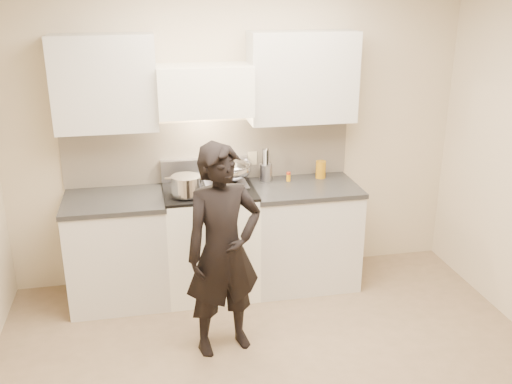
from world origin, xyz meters
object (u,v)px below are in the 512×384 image
counter_right (303,234)px  person (223,251)px  stove (210,240)px  utensil_crock (266,171)px  wok (230,169)px

counter_right → person: (-0.84, -0.87, 0.32)m
stove → counter_right: stove is taller
counter_right → utensil_crock: (-0.30, 0.18, 0.55)m
stove → wok: (0.20, 0.14, 0.59)m
utensil_crock → person: size_ratio=0.18×
wok → person: bearing=-101.6°
counter_right → person: size_ratio=0.59×
person → counter_right: bearing=32.0°
counter_right → utensil_crock: utensil_crock is taller
wok → person: person is taller
person → utensil_crock: bearing=48.9°
utensil_crock → stove: bearing=-160.8°
utensil_crock → person: person is taller
counter_right → utensil_crock: bearing=148.6°
wok → stove: bearing=-144.1°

